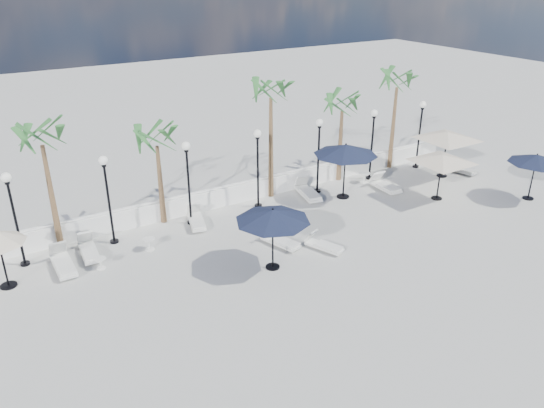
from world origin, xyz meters
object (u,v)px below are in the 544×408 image
lounger_3 (196,220)px  lounger_6 (384,186)px  lounger_4 (308,192)px  lounger_1 (63,263)px  lounger_5 (324,245)px  parasol_navy_left (273,216)px  lounger_8 (386,185)px  parasol_navy_mid (346,150)px  parasol_cream_sq_b (443,155)px  parasol_navy_right (536,159)px  parasol_cream_sq_a (448,133)px  lounger_0 (89,250)px  lounger_2 (280,240)px  lounger_7 (459,168)px

lounger_3 → lounger_6: size_ratio=1.09×
lounger_4 → lounger_1: bearing=-163.6°
lounger_5 → parasol_navy_left: (-2.54, -0.13, 2.02)m
lounger_3 → lounger_8: 10.20m
lounger_6 → parasol_navy_mid: 3.32m
lounger_3 → lounger_1: bearing=-156.7°
lounger_4 → lounger_6: (3.88, -1.31, -0.04)m
parasol_navy_left → parasol_cream_sq_b: bearing=7.4°
lounger_5 → parasol_navy_right: parasol_navy_right is taller
lounger_8 → parasol_cream_sq_a: (3.94, -0.17, 2.26)m
lounger_8 → parasol_cream_sq_b: parasol_cream_sq_b is taller
lounger_3 → parasol_navy_left: 5.40m
lounger_0 → lounger_3: size_ratio=0.97×
lounger_2 → lounger_7: 13.28m
lounger_4 → lounger_8: bearing=-6.0°
lounger_1 → parasol_cream_sq_a: 20.10m
lounger_1 → lounger_4: bearing=4.1°
lounger_5 → parasol_navy_left: 3.25m
lounger_7 → parasol_navy_left: parasol_navy_left is taller
lounger_6 → lounger_7: (5.37, -0.29, 0.00)m
parasol_cream_sq_a → parasol_cream_sq_b: bearing=-141.8°
lounger_7 → parasol_cream_sq_a: 2.61m
lounger_2 → lounger_7: size_ratio=1.00×
parasol_navy_mid → parasol_cream_sq_a: (6.48, -0.55, 0.01)m
parasol_cream_sq_b → lounger_0: bearing=168.7°
lounger_6 → lounger_7: bearing=-0.5°
lounger_1 → lounger_3: size_ratio=1.04×
lounger_0 → lounger_7: lounger_0 is taller
lounger_1 → lounger_8: 16.03m
lounger_3 → parasol_navy_right: 16.57m
lounger_8 → parasol_cream_sq_a: size_ratio=0.35×
lounger_5 → parasol_navy_mid: parasol_navy_mid is taller
parasol_cream_sq_b → parasol_navy_right: bearing=-31.2°
parasol_navy_left → parasol_navy_mid: 7.67m
parasol_navy_right → parasol_cream_sq_a: parasol_cream_sq_a is taller
lounger_0 → lounger_2: bearing=-20.8°
lounger_1 → parasol_cream_sq_b: parasol_cream_sq_b is taller
lounger_0 → parasol_cream_sq_a: (18.86, -1.20, 2.26)m
lounger_2 → lounger_3: bearing=104.4°
lounger_1 → lounger_2: 8.56m
lounger_2 → parasol_navy_right: parasol_navy_right is taller
parasol_navy_right → lounger_5: bearing=174.5°
lounger_0 → parasol_navy_mid: parasol_navy_mid is taller
lounger_2 → lounger_5: 1.82m
lounger_2 → parasol_navy_left: parasol_navy_left is taller
parasol_navy_mid → lounger_0: bearing=177.0°
parasol_cream_sq_b → parasol_navy_mid: bearing=146.1°
lounger_1 → lounger_3: bearing=8.2°
lounger_0 → lounger_6: 14.82m
lounger_1 → parasol_cream_sq_a: size_ratio=0.38×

